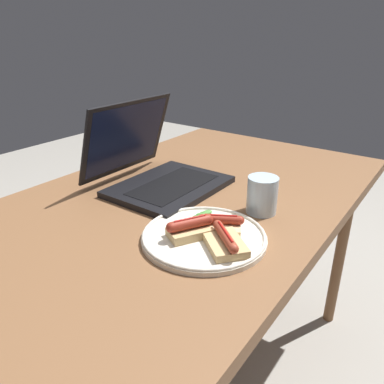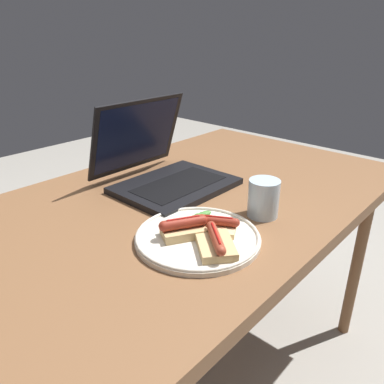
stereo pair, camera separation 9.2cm
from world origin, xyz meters
The scene contains 9 objects.
ground_plane centered at (0.00, 0.00, 0.00)m, with size 6.00×6.00×0.00m, color #9E998E.
desk centered at (0.00, 0.00, 0.65)m, with size 1.33×0.80×0.70m.
laptop centered at (0.01, 0.11, 0.75)m, with size 0.33×0.33×0.24m.
plate centered at (-0.17, -0.18, 0.71)m, with size 0.28×0.28×0.02m.
sausage_toast_left centered at (-0.19, -0.16, 0.74)m, with size 0.11×0.10×0.05m.
sausage_toast_middle centered at (-0.12, -0.19, 0.73)m, with size 0.11×0.11×0.04m.
sausage_toast_right centered at (-0.18, -0.24, 0.73)m, with size 0.12×0.13×0.04m.
salad_pile centered at (-0.10, -0.13, 0.72)m, with size 0.08×0.04×0.01m.
drinking_glass centered at (0.03, -0.22, 0.75)m, with size 0.08×0.08×0.09m.
Camera 1 is at (-0.76, -0.58, 1.14)m, focal length 35.00 mm.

